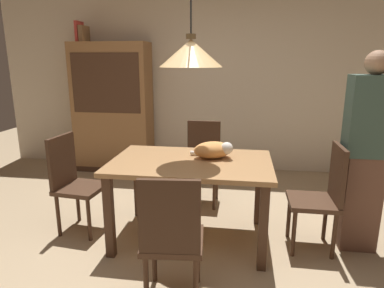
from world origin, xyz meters
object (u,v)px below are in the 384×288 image
(chair_far_back, at_px, (203,159))
(hutch_bookcase, at_px, (113,110))
(person_standing, at_px, (366,154))
(chair_right_side, at_px, (323,193))
(chair_near_front, at_px, (172,235))
(book_brown_thick, at_px, (84,34))
(pendant_lamp, at_px, (191,53))
(cat_sleeping, at_px, (214,150))
(book_red_tall, at_px, (79,32))
(chair_left_side, at_px, (73,179))
(dining_table, at_px, (191,172))

(chair_far_back, height_order, hutch_bookcase, hutch_bookcase)
(hutch_bookcase, xyz_separation_m, person_standing, (2.89, -1.81, -0.04))
(chair_right_side, bearing_deg, hutch_bookcase, 143.82)
(chair_near_front, relative_size, book_brown_thick, 3.88)
(pendant_lamp, relative_size, person_standing, 0.77)
(chair_near_front, relative_size, chair_right_side, 1.00)
(chair_far_back, distance_m, cat_sleeping, 0.85)
(chair_near_front, distance_m, cat_sleeping, 1.05)
(book_red_tall, height_order, book_brown_thick, book_red_tall)
(book_red_tall, distance_m, book_brown_thick, 0.07)
(chair_near_front, xyz_separation_m, book_brown_thick, (-1.81, 2.76, 1.45))
(chair_far_back, relative_size, pendant_lamp, 0.72)
(chair_left_side, bearing_deg, chair_far_back, 37.64)
(dining_table, bearing_deg, hutch_bookcase, 127.48)
(dining_table, xyz_separation_m, hutch_bookcase, (-1.44, 1.88, 0.24))
(cat_sleeping, xyz_separation_m, person_standing, (1.26, -0.04, 0.02))
(chair_right_side, xyz_separation_m, hutch_bookcase, (-2.57, 1.88, 0.38))
(chair_far_back, height_order, cat_sleeping, chair_far_back)
(dining_table, distance_m, book_brown_thick, 2.92)
(chair_near_front, height_order, book_red_tall, book_red_tall)
(book_brown_thick, bearing_deg, hutch_bookcase, -0.24)
(person_standing, bearing_deg, book_brown_thick, 150.97)
(cat_sleeping, xyz_separation_m, pendant_lamp, (-0.19, -0.11, 0.84))
(chair_right_side, xyz_separation_m, book_brown_thick, (-2.93, 1.88, 1.45))
(chair_near_front, relative_size, hutch_bookcase, 0.50)
(chair_far_back, height_order, person_standing, person_standing)
(chair_near_front, xyz_separation_m, pendant_lamp, (-0.01, 0.88, 1.15))
(cat_sleeping, height_order, pendant_lamp, pendant_lamp)
(book_red_tall, bearing_deg, cat_sleeping, -40.69)
(hutch_bookcase, bearing_deg, chair_right_side, -36.18)
(chair_near_front, xyz_separation_m, chair_left_side, (-1.14, 0.89, 0.00))
(pendant_lamp, height_order, person_standing, pendant_lamp)
(chair_near_front, distance_m, chair_right_side, 1.42)
(chair_right_side, bearing_deg, book_brown_thick, 147.33)
(hutch_bookcase, distance_m, person_standing, 3.41)
(book_brown_thick, bearing_deg, dining_table, -46.19)
(chair_far_back, bearing_deg, chair_near_front, -89.78)
(chair_left_side, height_order, book_red_tall, book_red_tall)
(dining_table, distance_m, chair_near_front, 0.89)
(book_red_tall, height_order, person_standing, book_red_tall)
(cat_sleeping, xyz_separation_m, book_brown_thick, (-1.99, 1.77, 1.13))
(dining_table, relative_size, book_brown_thick, 5.83)
(chair_near_front, height_order, chair_right_side, same)
(pendant_lamp, distance_m, book_brown_thick, 2.62)
(cat_sleeping, distance_m, hutch_bookcase, 2.41)
(person_standing, bearing_deg, hutch_bookcase, 148.03)
(cat_sleeping, height_order, person_standing, person_standing)
(dining_table, xyz_separation_m, chair_right_side, (1.13, -0.00, -0.14))
(chair_right_side, height_order, book_brown_thick, book_brown_thick)
(hutch_bookcase, bearing_deg, pendant_lamp, -52.52)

